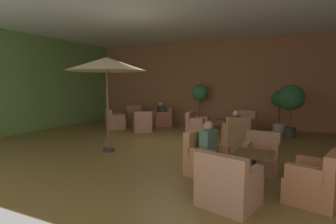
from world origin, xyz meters
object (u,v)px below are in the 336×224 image
Objects in this scene: cafe_table_mid_center at (139,117)px; potted_tree_mid_left at (200,97)px; armchair_front_right_north at (228,186)px; armchair_mid_center_west at (135,117)px; armchair_front_left_east at (236,134)px; potted_tree_left_corner at (291,100)px; patron_blue_shirt at (161,110)px; patron_with_friend at (236,122)px; armchair_front_right_east at (315,183)px; iced_drink_cup at (231,118)px; armchair_front_right_south at (261,157)px; armchair_mid_center_north at (114,121)px; patio_umbrella_tall_red at (107,65)px; armchair_front_left_north at (197,126)px; armchair_front_right_west at (206,159)px; potted_tree_mid_right at (280,104)px; patron_by_window at (208,140)px; armchair_mid_center_south at (162,119)px; armchair_mid_center_east at (142,124)px; cafe_table_front_left at (226,124)px; cafe_table_front_right at (254,161)px; armchair_front_left_south at (244,125)px.

cafe_table_mid_center is 2.85m from potted_tree_mid_left.
armchair_mid_center_west is at bearing 131.65° from armchair_front_right_north.
armchair_front_left_east is 0.96× the size of armchair_mid_center_west.
potted_tree_mid_left is (-3.69, 1.06, -0.00)m from potted_tree_left_corner.
patron_blue_shirt is (-1.68, -0.52, -0.63)m from potted_tree_mid_left.
patron_with_friend reaches higher than cafe_table_mid_center.
armchair_front_right_east reaches higher than iced_drink_cup.
cafe_table_mid_center is at bearing 131.56° from armchair_front_right_north.
armchair_mid_center_west is 1.59× the size of patron_with_friend.
armchair_front_right_south is at bearing -97.67° from potted_tree_left_corner.
patio_umbrella_tall_red reaches higher than armchair_mid_center_north.
armchair_front_left_north is 0.45× the size of potted_tree_mid_left.
patron_with_friend is (-1.56, -1.77, -0.64)m from potted_tree_left_corner.
armchair_front_right_south is 1.27m from armchair_front_right_west.
potted_tree_mid_right is 6.19m from patron_by_window.
armchair_mid_center_north is 0.92× the size of armchair_mid_center_south.
armchair_front_right_south is at bearing -67.80° from iced_drink_cup.
iced_drink_cup is at bearing 109.95° from patron_with_friend.
armchair_mid_center_east is at bearing -175.31° from iced_drink_cup.
cafe_table_front_left is at bearing 117.50° from patron_with_friend.
cafe_table_mid_center is at bearing 141.20° from armchair_front_right_east.
armchair_front_right_west is at bearing -55.00° from patron_blue_shirt.
cafe_table_front_left is 1.00× the size of patron_by_window.
armchair_front_left_east is 1.07× the size of armchair_front_right_east.
iced_drink_cup is (-1.50, -1.98, -0.42)m from potted_tree_mid_right.
armchair_front_right_west is at bearing -55.37° from armchair_mid_center_south.
armchair_mid_center_north is 6.52m from patron_by_window.
armchair_front_right_east reaches higher than armchair_mid_center_north.
patron_with_friend is at bearing 113.10° from armchair_front_right_south.
armchair_mid_center_south is 5.03m from potted_tree_mid_right.
armchair_front_right_north reaches higher than iced_drink_cup.
cafe_table_mid_center is (-5.48, 4.90, -0.02)m from cafe_table_front_right.
armchair_mid_center_south reaches higher than cafe_table_mid_center.
armchair_front_left_north is 0.87× the size of armchair_front_left_east.
armchair_front_right_east reaches higher than armchair_mid_center_east.
armchair_front_right_south is (0.99, -2.32, -0.02)m from armchair_front_left_east.
armchair_front_right_west reaches higher than armchair_front_right_south.
patio_umbrella_tall_red is 4.11× the size of patron_with_friend.
armchair_front_left_south is at bearing 73.85° from iced_drink_cup.
patron_by_window reaches higher than cafe_table_front_left.
armchair_mid_center_west is at bearing 159.50° from armchair_front_left_north.
potted_tree_mid_right is at bearing 24.45° from armchair_mid_center_east.
armchair_front_left_east is at bearing -62.50° from cafe_table_front_left.
armchair_front_right_east is 8.30m from armchair_mid_center_south.
potted_tree_mid_right is at bearing 79.58° from patron_by_window.
armchair_front_left_east reaches higher than cafe_table_mid_center.
armchair_mid_center_west is at bearing 114.42° from patio_umbrella_tall_red.
patron_blue_shirt reaches higher than armchair_mid_center_south.
armchair_front_left_north is 0.32× the size of patio_umbrella_tall_red.
potted_tree_mid_right reaches higher than armchair_mid_center_west.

